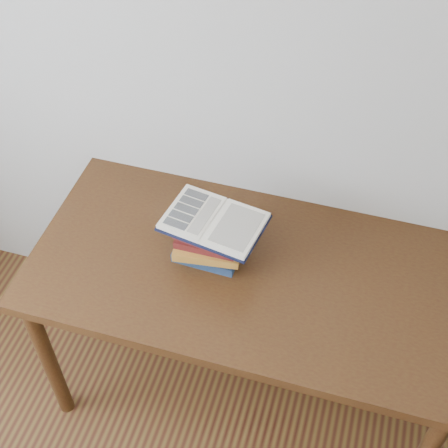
% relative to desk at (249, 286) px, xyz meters
% --- Properties ---
extents(desk, '(1.50, 0.75, 0.80)m').
position_rel_desk_xyz_m(desk, '(0.00, 0.00, 0.00)').
color(desk, '#442B11').
rests_on(desk, ground).
extents(book_stack, '(0.25, 0.20, 0.15)m').
position_rel_desk_xyz_m(book_stack, '(-0.15, 0.02, 0.17)').
color(book_stack, navy).
rests_on(book_stack, desk).
extents(open_book, '(0.35, 0.27, 0.03)m').
position_rel_desk_xyz_m(open_book, '(-0.13, 0.04, 0.26)').
color(open_book, black).
rests_on(open_book, book_stack).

